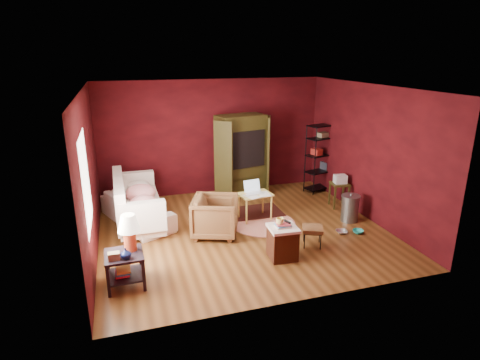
# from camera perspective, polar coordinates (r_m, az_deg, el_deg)

# --- Properties ---
(room) EXTENTS (5.54, 5.04, 2.84)m
(room) POSITION_cam_1_polar(r_m,az_deg,el_deg) (7.57, 0.19, 2.40)
(room) COLOR brown
(room) RESTS_ON ground
(sofa) EXTENTS (1.29, 2.05, 0.77)m
(sofa) POSITION_cam_1_polar(r_m,az_deg,el_deg) (8.58, -14.52, -3.45)
(sofa) COLOR white
(sofa) RESTS_ON ground
(armchair) EXTENTS (1.02, 1.05, 0.85)m
(armchair) POSITION_cam_1_polar(r_m,az_deg,el_deg) (7.73, -3.53, -4.94)
(armchair) COLOR black
(armchair) RESTS_ON ground
(pet_bowl_steel) EXTENTS (0.23, 0.10, 0.22)m
(pet_bowl_steel) POSITION_cam_1_polar(r_m,az_deg,el_deg) (8.16, 14.30, -6.63)
(pet_bowl_steel) COLOR silver
(pet_bowl_steel) RESTS_ON ground
(pet_bowl_turquoise) EXTENTS (0.22, 0.14, 0.21)m
(pet_bowl_turquoise) POSITION_cam_1_polar(r_m,az_deg,el_deg) (8.26, 16.49, -6.59)
(pet_bowl_turquoise) COLOR teal
(pet_bowl_turquoise) RESTS_ON ground
(vase) EXTENTS (0.20, 0.20, 0.16)m
(vase) POSITION_cam_1_polar(r_m,az_deg,el_deg) (6.15, -15.95, -10.04)
(vase) COLOR #0C153D
(vase) RESTS_ON side_table
(mug) EXTENTS (0.14, 0.11, 0.13)m
(mug) POSITION_cam_1_polar(r_m,az_deg,el_deg) (6.78, 5.69, -5.74)
(mug) COLOR #FFE67C
(mug) RESTS_ON hamper
(side_table) EXTENTS (0.57, 0.57, 1.11)m
(side_table) POSITION_cam_1_polar(r_m,az_deg,el_deg) (6.31, -15.82, -8.71)
(side_table) COLOR black
(side_table) RESTS_ON ground
(sofa_cushions) EXTENTS (0.91, 2.20, 0.92)m
(sofa_cushions) POSITION_cam_1_polar(r_m,az_deg,el_deg) (8.52, -14.64, -3.17)
(sofa_cushions) COLOR white
(sofa_cushions) RESTS_ON sofa
(hamper) EXTENTS (0.50, 0.50, 0.67)m
(hamper) POSITION_cam_1_polar(r_m,az_deg,el_deg) (6.99, 6.07, -8.72)
(hamper) COLOR #461D10
(hamper) RESTS_ON ground
(footstool) EXTENTS (0.48, 0.48, 0.37)m
(footstool) POSITION_cam_1_polar(r_m,az_deg,el_deg) (7.47, 10.29, -6.95)
(footstool) COLOR black
(footstool) RESTS_ON ground
(rug_round) EXTENTS (1.75, 1.75, 0.01)m
(rug_round) POSITION_cam_1_polar(r_m,az_deg,el_deg) (8.41, 3.26, -6.14)
(rug_round) COLOR white
(rug_round) RESTS_ON ground
(rug_oriental) EXTENTS (1.24, 0.83, 0.01)m
(rug_oriental) POSITION_cam_1_polar(r_m,az_deg,el_deg) (8.93, 1.92, -4.57)
(rug_oriental) COLOR #511B15
(rug_oriental) RESTS_ON ground
(laptop_desk) EXTENTS (0.73, 0.60, 0.83)m
(laptop_desk) POSITION_cam_1_polar(r_m,az_deg,el_deg) (8.43, 2.13, -2.33)
(laptop_desk) COLOR #FFEA74
(laptop_desk) RESTS_ON ground
(tv_armoire) EXTENTS (1.52, 1.02, 1.98)m
(tv_armoire) POSITION_cam_1_polar(r_m,az_deg,el_deg) (9.80, 0.21, 3.73)
(tv_armoire) COLOR #3A2F10
(tv_armoire) RESTS_ON ground
(wire_shelving) EXTENTS (0.91, 0.59, 1.71)m
(wire_shelving) POSITION_cam_1_polar(r_m,az_deg,el_deg) (10.29, 11.62, 3.52)
(wire_shelving) COLOR black
(wire_shelving) RESTS_ON ground
(small_stand) EXTENTS (0.43, 0.43, 0.76)m
(small_stand) POSITION_cam_1_polar(r_m,az_deg,el_deg) (9.36, 14.03, -0.43)
(small_stand) COLOR #3A2F10
(small_stand) RESTS_ON ground
(trash_can) EXTENTS (0.51, 0.51, 0.61)m
(trash_can) POSITION_cam_1_polar(r_m,az_deg,el_deg) (8.72, 15.37, -3.86)
(trash_can) COLOR gray
(trash_can) RESTS_ON ground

